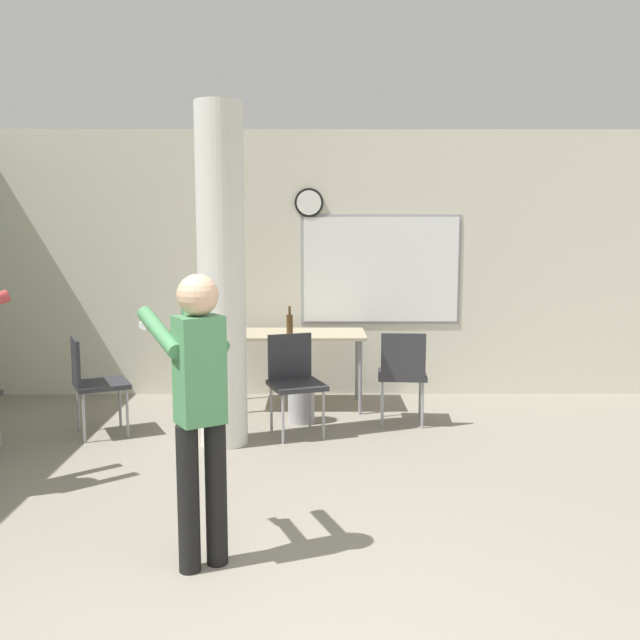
% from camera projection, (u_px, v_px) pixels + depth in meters
% --- Properties ---
extents(wall_back, '(8.00, 0.15, 2.80)m').
position_uv_depth(wall_back, '(311.00, 265.00, 7.58)').
color(wall_back, beige).
rests_on(wall_back, ground_plane).
extents(support_pillar, '(0.39, 0.39, 2.80)m').
position_uv_depth(support_pillar, '(222.00, 278.00, 5.82)').
color(support_pillar, silver).
rests_on(support_pillar, ground_plane).
extents(folding_table, '(1.40, 0.69, 0.76)m').
position_uv_depth(folding_table, '(295.00, 338.00, 7.09)').
color(folding_table, tan).
rests_on(folding_table, ground_plane).
extents(bottle_on_table, '(0.06, 0.06, 0.28)m').
position_uv_depth(bottle_on_table, '(290.00, 324.00, 6.94)').
color(bottle_on_table, '#4C3319').
rests_on(bottle_on_table, folding_table).
extents(waste_bin, '(0.25, 0.25, 0.39)m').
position_uv_depth(waste_bin, '(301.00, 402.00, 6.61)').
color(waste_bin, '#B2B2B7').
rests_on(waste_bin, ground_plane).
extents(chair_table_front, '(0.56, 0.56, 0.87)m').
position_uv_depth(chair_table_front, '(294.00, 377.00, 6.21)').
color(chair_table_front, '#2D2D33').
rests_on(chair_table_front, ground_plane).
extents(chair_table_right, '(0.47, 0.47, 0.87)m').
position_uv_depth(chair_table_right, '(402.00, 370.00, 6.49)').
color(chair_table_right, '#2D2D33').
rests_on(chair_table_right, ground_plane).
extents(chair_near_pillar, '(0.59, 0.59, 0.87)m').
position_uv_depth(chair_near_pillar, '(93.00, 378.00, 6.16)').
color(chair_near_pillar, '#2D2D33').
rests_on(chair_near_pillar, ground_plane).
extents(person_playing_front, '(0.56, 0.64, 1.59)m').
position_uv_depth(person_playing_front, '(198.00, 397.00, 3.75)').
color(person_playing_front, black).
rests_on(person_playing_front, ground_plane).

